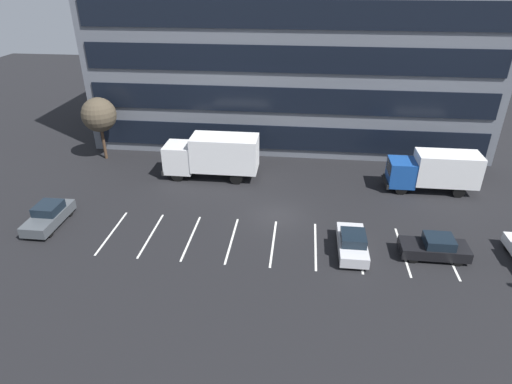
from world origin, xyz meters
TOP-DOWN VIEW (x-y plane):
  - ground_plane at (0.00, 0.00)m, footprint 120.00×120.00m
  - office_building at (0.00, 17.95)m, footprint 38.05×14.11m
  - lot_markings at (0.00, -3.55)m, footprint 22.54×5.40m
  - box_truck_blue at (12.27, 5.44)m, footprint 7.09×2.35m
  - box_truck_white at (-5.91, 5.93)m, footprint 8.10×2.68m
  - sedan_charcoal at (-15.94, -3.05)m, footprint 1.82×4.35m
  - sedan_silver at (5.07, -4.03)m, footprint 1.75×4.17m
  - sedan_black at (10.18, -3.95)m, footprint 4.17×1.75m
  - bare_tree at (-17.00, 8.83)m, footprint 3.13×3.13m

SIDE VIEW (x-z plane):
  - ground_plane at x=0.00m, z-range 0.00..0.00m
  - lot_markings at x=0.00m, z-range 0.00..0.01m
  - sedan_black at x=10.18m, z-range -0.04..1.45m
  - sedan_silver at x=5.07m, z-range -0.04..1.45m
  - sedan_charcoal at x=-15.94m, z-range -0.04..1.52m
  - box_truck_blue at x=12.27m, z-range 0.21..3.49m
  - box_truck_white at x=-5.91m, z-range 0.24..3.99m
  - bare_tree at x=-17.00m, z-range 1.35..7.22m
  - office_building at x=0.00m, z-range 0.00..18.00m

